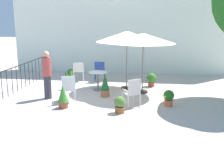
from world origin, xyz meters
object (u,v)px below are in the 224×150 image
(patio_chair_3, at_px, (133,91))
(potted_plant_2, at_px, (66,80))
(patio_umbrella_0, at_px, (143,39))
(cafe_table_0, at_px, (98,77))
(potted_plant_1, at_px, (151,79))
(potted_plant_4, at_px, (71,73))
(potted_plant_3, at_px, (120,104))
(patio_chair_1, at_px, (78,70))
(patio_umbrella_1, at_px, (127,37))
(standing_person, at_px, (47,74))
(potted_plant_7, at_px, (71,76))
(potted_plant_0, at_px, (105,85))
(potted_plant_6, at_px, (169,97))
(patio_chair_2, at_px, (68,87))
(patio_chair_0, at_px, (100,70))
(potted_plant_5, at_px, (63,96))

(patio_chair_3, distance_m, potted_plant_2, 3.32)
(patio_umbrella_0, xyz_separation_m, cafe_table_0, (-1.77, 0.15, -1.57))
(potted_plant_1, distance_m, potted_plant_4, 3.98)
(potted_plant_3, bearing_deg, patio_chair_1, 120.74)
(cafe_table_0, bearing_deg, potted_plant_4, 131.68)
(patio_chair_1, height_order, potted_plant_2, patio_chair_1)
(patio_umbrella_1, bearing_deg, standing_person, -148.48)
(potted_plant_3, relative_size, potted_plant_7, 0.65)
(patio_umbrella_1, distance_m, potted_plant_0, 2.17)
(potted_plant_2, bearing_deg, patio_chair_1, 85.68)
(potted_plant_7, bearing_deg, patio_chair_3, -41.12)
(potted_plant_6, height_order, standing_person, standing_person)
(potted_plant_0, bearing_deg, potted_plant_6, -19.64)
(patio_umbrella_0, height_order, potted_plant_3, patio_umbrella_0)
(patio_chair_2, bearing_deg, patio_chair_1, 98.49)
(patio_chair_0, xyz_separation_m, potted_plant_6, (2.86, -3.11, -0.22))
(standing_person, bearing_deg, potted_plant_3, -22.62)
(patio_umbrella_0, height_order, patio_chair_1, patio_umbrella_0)
(patio_chair_1, height_order, potted_plant_6, patio_chair_1)
(patio_chair_0, height_order, potted_plant_7, patio_chair_0)
(potted_plant_0, distance_m, standing_person, 2.12)
(potted_plant_5, bearing_deg, potted_plant_4, 103.17)
(patio_chair_2, height_order, potted_plant_2, patio_chair_2)
(patio_chair_1, xyz_separation_m, potted_plant_1, (3.32, -0.56, -0.20))
(potted_plant_4, bearing_deg, patio_chair_0, -15.42)
(potted_plant_5, distance_m, potted_plant_6, 3.44)
(patio_umbrella_0, relative_size, patio_umbrella_1, 0.98)
(patio_chair_1, height_order, standing_person, standing_person)
(patio_umbrella_1, xyz_separation_m, potted_plant_4, (-2.82, 1.58, -1.88))
(patio_umbrella_1, relative_size, potted_plant_2, 3.15)
(patio_chair_2, bearing_deg, patio_umbrella_0, 30.89)
(patio_chair_0, distance_m, potted_plant_7, 1.46)
(potted_plant_7, relative_size, standing_person, 0.47)
(patio_chair_3, bearing_deg, standing_person, 169.57)
(potted_plant_4, distance_m, potted_plant_6, 5.60)
(potted_plant_2, height_order, potted_plant_3, potted_plant_2)
(patio_umbrella_0, height_order, patio_umbrella_1, patio_umbrella_1)
(patio_umbrella_1, height_order, patio_chair_0, patio_umbrella_1)
(patio_chair_1, relative_size, potted_plant_6, 1.64)
(patio_umbrella_0, distance_m, potted_plant_7, 3.53)
(potted_plant_2, relative_size, standing_person, 0.45)
(potted_plant_3, height_order, potted_plant_7, potted_plant_7)
(cafe_table_0, height_order, potted_plant_3, cafe_table_0)
(patio_chair_0, bearing_deg, potted_plant_0, -75.17)
(potted_plant_1, bearing_deg, potted_plant_6, -78.11)
(patio_chair_2, relative_size, potted_plant_0, 1.08)
(patio_chair_2, relative_size, potted_plant_4, 2.02)
(potted_plant_0, bearing_deg, patio_chair_0, 104.83)
(potted_plant_2, height_order, potted_plant_5, potted_plant_2)
(patio_chair_0, bearing_deg, patio_chair_1, -175.71)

